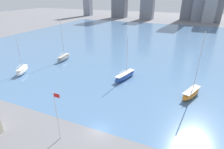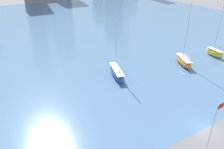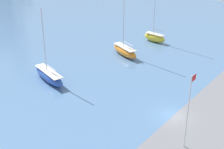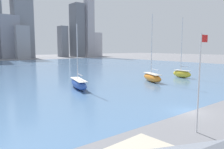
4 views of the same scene
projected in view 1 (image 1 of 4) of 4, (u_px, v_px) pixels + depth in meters
The scene contains 7 objects.
ground_plane at pixel (99, 131), 33.40m from camera, with size 500.00×500.00×0.00m, color slate.
harbor_water at pixel (159, 44), 91.87m from camera, with size 180.00×140.00×0.00m.
flag_pole at pixel (57, 114), 29.46m from camera, with size 1.24×0.14×9.66m.
sailboat_orange at pixel (191, 93), 44.01m from camera, with size 5.31×8.70×16.37m.
sailboat_gray at pixel (64, 58), 68.16m from camera, with size 2.33×8.05×15.79m.
sailboat_blue at pixel (125, 76), 53.43m from camera, with size 4.81×10.06×13.05m.
sailboat_white at pixel (22, 70), 56.95m from camera, with size 4.43×7.12×11.91m.
Camera 1 is at (12.31, -22.80, 23.79)m, focal length 28.00 mm.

